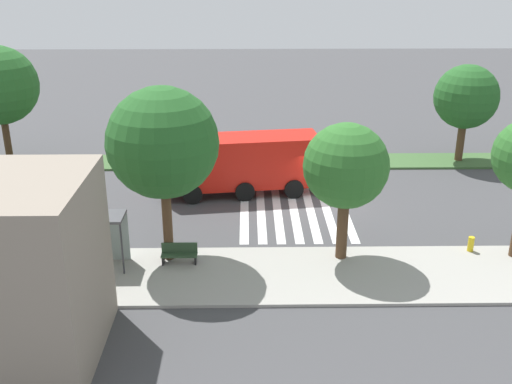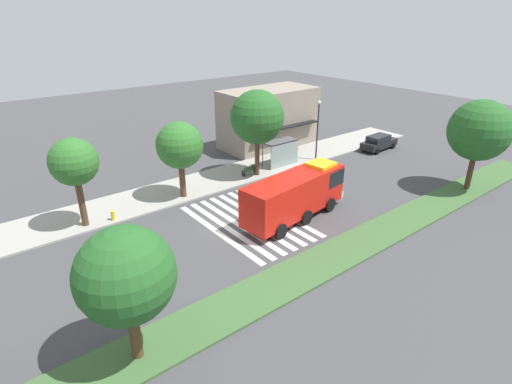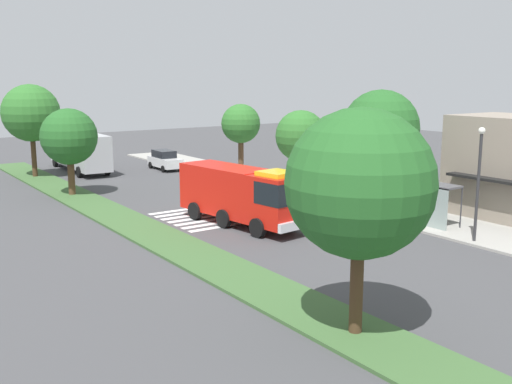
# 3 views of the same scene
# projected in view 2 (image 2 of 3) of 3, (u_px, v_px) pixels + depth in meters

# --- Properties ---
(ground_plane) EXTENTS (120.00, 120.00, 0.00)m
(ground_plane) POSITION_uv_depth(u_px,v_px,m) (231.00, 228.00, 28.95)
(ground_plane) COLOR #424244
(sidewalk) EXTENTS (60.00, 4.99, 0.14)m
(sidewalk) POSITION_uv_depth(u_px,v_px,m) (176.00, 191.00, 34.74)
(sidewalk) COLOR #9E9B93
(sidewalk) RESTS_ON ground_plane
(median_strip) EXTENTS (60.00, 3.00, 0.14)m
(median_strip) POSITION_uv_depth(u_px,v_px,m) (300.00, 273.00, 23.81)
(median_strip) COLOR #3D6033
(median_strip) RESTS_ON ground_plane
(crosswalk) EXTENTS (5.85, 10.16, 0.01)m
(crosswalk) POSITION_uv_depth(u_px,v_px,m) (249.00, 221.00, 29.86)
(crosswalk) COLOR silver
(crosswalk) RESTS_ON ground_plane
(fire_truck) EXTENTS (9.41, 3.67, 3.61)m
(fire_truck) POSITION_uv_depth(u_px,v_px,m) (297.00, 193.00, 29.71)
(fire_truck) COLOR red
(fire_truck) RESTS_ON ground_plane
(parked_car_mid) EXTENTS (4.83, 2.16, 1.66)m
(parked_car_mid) POSITION_uv_depth(u_px,v_px,m) (379.00, 142.00, 44.93)
(parked_car_mid) COLOR black
(parked_car_mid) RESTS_ON ground_plane
(bus_stop_shelter) EXTENTS (3.50, 1.40, 2.46)m
(bus_stop_shelter) POSITION_uv_depth(u_px,v_px,m) (282.00, 149.00, 39.57)
(bus_stop_shelter) COLOR #4C4C51
(bus_stop_shelter) RESTS_ON sidewalk
(bench_near_shelter) EXTENTS (1.60, 0.50, 0.90)m
(bench_near_shelter) POSITION_uv_depth(u_px,v_px,m) (250.00, 170.00, 37.84)
(bench_near_shelter) COLOR #2D472D
(bench_near_shelter) RESTS_ON sidewalk
(street_lamp) EXTENTS (0.36, 0.36, 6.05)m
(street_lamp) POSITION_uv_depth(u_px,v_px,m) (318.00, 125.00, 40.46)
(street_lamp) COLOR #2D2D30
(street_lamp) RESTS_ON sidewalk
(storefront_building) EXTENTS (10.76, 6.18, 6.39)m
(storefront_building) POSITION_uv_depth(u_px,v_px,m) (269.00, 118.00, 45.46)
(storefront_building) COLOR gray
(storefront_building) RESTS_ON ground_plane
(sidewalk_tree_far_west) EXTENTS (3.26, 3.26, 6.43)m
(sidewalk_tree_far_west) POSITION_uv_depth(u_px,v_px,m) (74.00, 163.00, 27.16)
(sidewalk_tree_far_west) COLOR #513823
(sidewalk_tree_far_west) RESTS_ON sidewalk
(sidewalk_tree_west) EXTENTS (3.73, 3.73, 6.26)m
(sidewalk_tree_west) POSITION_uv_depth(u_px,v_px,m) (180.00, 146.00, 31.81)
(sidewalk_tree_west) COLOR #513823
(sidewalk_tree_west) RESTS_ON sidewalk
(sidewalk_tree_center) EXTENTS (4.79, 4.79, 7.86)m
(sidewalk_tree_center) POSITION_uv_depth(u_px,v_px,m) (257.00, 117.00, 35.79)
(sidewalk_tree_center) COLOR #513823
(sidewalk_tree_center) RESTS_ON sidewalk
(median_tree_west) EXTENTS (4.14, 4.14, 6.38)m
(median_tree_west) POSITION_uv_depth(u_px,v_px,m) (126.00, 276.00, 16.34)
(median_tree_west) COLOR #513823
(median_tree_west) RESTS_ON median_strip
(median_tree_center) EXTENTS (5.00, 5.00, 7.65)m
(median_tree_center) POSITION_uv_depth(u_px,v_px,m) (480.00, 131.00, 32.97)
(median_tree_center) COLOR #47301E
(median_tree_center) RESTS_ON median_strip
(fire_hydrant) EXTENTS (0.28, 0.28, 0.70)m
(fire_hydrant) POSITION_uv_depth(u_px,v_px,m) (113.00, 216.00, 29.63)
(fire_hydrant) COLOR gold
(fire_hydrant) RESTS_ON sidewalk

